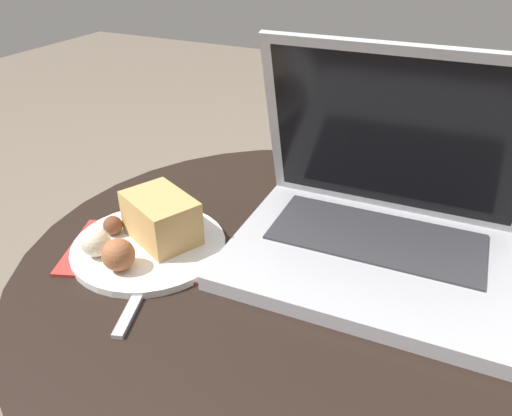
{
  "coord_description": "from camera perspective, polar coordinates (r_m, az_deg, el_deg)",
  "views": [
    {
      "loc": [
        0.16,
        -0.46,
        0.86
      ],
      "look_at": [
        -0.05,
        -0.01,
        0.57
      ],
      "focal_mm": 35.0,
      "sensor_mm": 36.0,
      "label": 1
    }
  ],
  "objects": [
    {
      "name": "beer_glass",
      "position": [
        0.72,
        5.91,
        8.59
      ],
      "size": [
        0.06,
        0.06,
        0.19
      ],
      "color": "gold",
      "rests_on": "table"
    },
    {
      "name": "napkin",
      "position": [
        0.64,
        -13.35,
        -4.65
      ],
      "size": [
        0.2,
        0.17,
        0.0
      ],
      "color": "#B7332D",
      "rests_on": "table"
    },
    {
      "name": "snack_plate",
      "position": [
        0.63,
        -12.14,
        -2.87
      ],
      "size": [
        0.19,
        0.19,
        0.07
      ],
      "color": "white",
      "rests_on": "table"
    },
    {
      "name": "fork",
      "position": [
        0.6,
        -11.93,
        -7.01
      ],
      "size": [
        0.08,
        0.18,
        0.0
      ],
      "color": "#B2B2B7",
      "rests_on": "table"
    },
    {
      "name": "laptop",
      "position": [
        0.61,
        13.77,
        -1.05
      ],
      "size": [
        0.34,
        0.26,
        0.25
      ],
      "color": "#B2B2B7",
      "rests_on": "table"
    },
    {
      "name": "table",
      "position": [
        0.7,
        4.62,
        -15.76
      ],
      "size": [
        0.68,
        0.68,
        0.5
      ],
      "color": "#515156",
      "rests_on": "ground_plane"
    }
  ]
}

